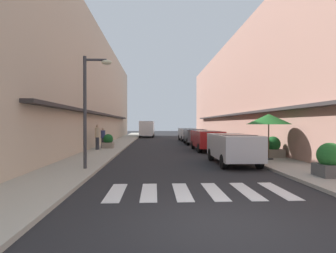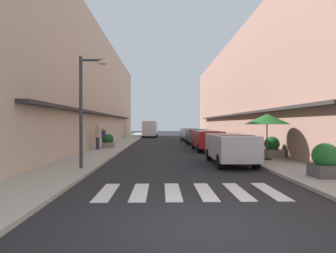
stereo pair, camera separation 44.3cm
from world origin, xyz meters
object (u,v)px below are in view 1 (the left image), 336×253
object	(u,v)px
planter_midblock	(273,148)
pedestrian_walking_far	(103,137)
parked_car_distant	(188,133)
parked_car_near	(233,145)
pedestrian_walking_near	(97,136)
planter_corner	(330,160)
parked_car_mid	(207,138)
parked_car_far	(194,135)
delivery_van	(147,128)
street_lamp	(90,99)
planter_far	(108,141)
cafe_umbrella	(269,119)

from	to	relation	value
planter_midblock	pedestrian_walking_far	distance (m)	12.31
parked_car_distant	planter_midblock	xyz separation A→B (m)	(2.84, -16.87, -0.29)
parked_car_near	planter_midblock	distance (m)	3.49
pedestrian_walking_near	parked_car_distant	bearing A→B (deg)	-60.26
planter_corner	pedestrian_walking_far	size ratio (longest dim) A/B	0.76
parked_car_mid	pedestrian_walking_far	world-z (taller)	pedestrian_walking_far
parked_car_far	planter_midblock	bearing A→B (deg)	-75.93
planter_midblock	planter_corner	bearing A→B (deg)	-94.66
parked_car_near	delivery_van	size ratio (longest dim) A/B	0.81
parked_car_distant	street_lamp	world-z (taller)	street_lamp
delivery_van	parked_car_distant	bearing A→B (deg)	-62.03
parked_car_mid	pedestrian_walking_near	world-z (taller)	pedestrian_walking_near
parked_car_near	delivery_van	distance (m)	28.62
parked_car_distant	parked_car_far	bearing A→B (deg)	-90.00
parked_car_distant	delivery_van	xyz separation A→B (m)	(-4.94, 9.31, 0.49)
parked_car_distant	planter_corner	xyz separation A→B (m)	(2.36, -22.81, -0.23)
parked_car_distant	planter_midblock	distance (m)	17.11
planter_far	pedestrian_walking_far	xyz separation A→B (m)	(-0.39, -0.01, 0.31)
parked_car_far	delivery_van	world-z (taller)	delivery_van
pedestrian_walking_near	pedestrian_walking_far	size ratio (longest dim) A/B	1.17
cafe_umbrella	street_lamp	bearing A→B (deg)	-163.25
parked_car_mid	street_lamp	xyz separation A→B (m)	(-6.50, -8.61, 2.10)
parked_car_near	cafe_umbrella	world-z (taller)	cafe_umbrella
parked_car_near	street_lamp	xyz separation A→B (m)	(-6.50, -1.71, 2.10)
planter_corner	planter_midblock	world-z (taller)	planter_corner
planter_far	parked_car_mid	bearing A→B (deg)	-10.23
delivery_van	street_lamp	bearing A→B (deg)	-92.98
planter_far	parked_car_far	bearing A→B (deg)	34.72
delivery_van	pedestrian_walking_far	bearing A→B (deg)	-98.09
parked_car_near	planter_far	size ratio (longest dim) A/B	4.11
parked_car_mid	delivery_van	size ratio (longest dim) A/B	0.82
pedestrian_walking_near	planter_corner	bearing A→B (deg)	-163.09
parked_car_mid	parked_car_distant	distance (m)	11.98
pedestrian_walking_far	parked_car_mid	bearing A→B (deg)	122.38
parked_car_distant	cafe_umbrella	world-z (taller)	cafe_umbrella
planter_corner	parked_car_mid	bearing A→B (deg)	102.30
cafe_umbrella	planter_far	distance (m)	12.14
cafe_umbrella	pedestrian_walking_far	world-z (taller)	cafe_umbrella
street_lamp	planter_far	world-z (taller)	street_lamp
pedestrian_walking_far	planter_far	bearing A→B (deg)	133.41
cafe_umbrella	pedestrian_walking_far	bearing A→B (deg)	143.52
parked_car_far	cafe_umbrella	bearing A→B (deg)	-80.25
parked_car_mid	planter_midblock	xyz separation A→B (m)	(2.84, -4.89, -0.29)
parked_car_far	pedestrian_walking_near	distance (m)	10.22
parked_car_far	street_lamp	size ratio (longest dim) A/B	0.88
cafe_umbrella	pedestrian_walking_near	distance (m)	11.82
parked_car_distant	planter_far	distance (m)	12.97
street_lamp	pedestrian_walking_far	world-z (taller)	street_lamp
delivery_van	cafe_umbrella	bearing A→B (deg)	-75.45
parked_car_mid	planter_far	world-z (taller)	parked_car_mid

